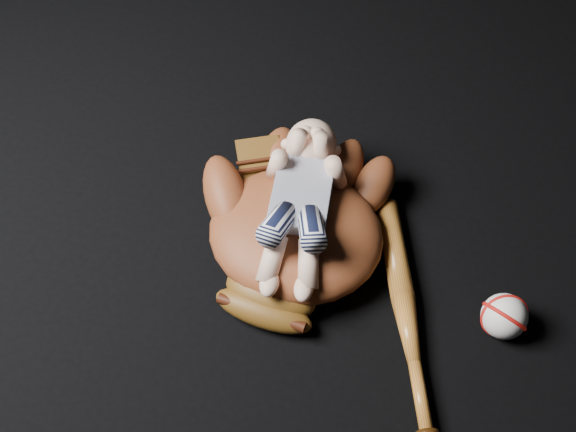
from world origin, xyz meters
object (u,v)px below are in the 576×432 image
(baseball_glove, at_px, (296,228))
(newborn_baby, at_px, (299,205))
(baseball_bat, at_px, (405,312))
(baseball, at_px, (504,316))

(baseball_glove, xyz_separation_m, newborn_baby, (0.00, 0.01, 0.06))
(newborn_baby, bearing_deg, baseball_bat, -30.90)
(baseball_glove, relative_size, newborn_baby, 1.25)
(baseball_bat, bearing_deg, newborn_baby, 162.29)
(baseball_bat, height_order, baseball, baseball)
(baseball, bearing_deg, newborn_baby, 175.90)
(baseball, bearing_deg, baseball_glove, 177.57)
(baseball_glove, bearing_deg, baseball_bat, -15.87)
(newborn_baby, height_order, baseball_bat, newborn_baby)
(newborn_baby, bearing_deg, baseball_glove, -110.44)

